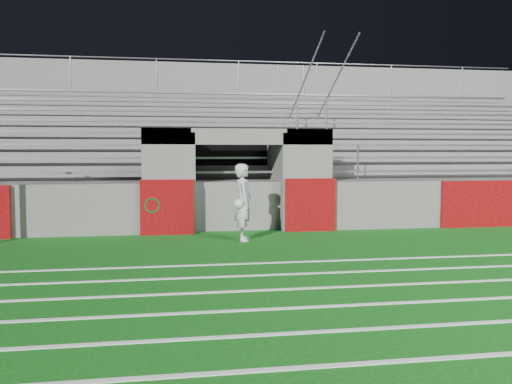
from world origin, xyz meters
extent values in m
plane|color=#0D5311|center=(0.00, 0.00, 0.00)|extent=(90.00, 90.00, 0.00)
cube|color=white|center=(0.00, -6.00, 0.01)|extent=(28.00, 0.09, 0.01)
cube|color=white|center=(0.00, -5.00, 0.01)|extent=(28.00, 0.09, 0.01)
cube|color=white|center=(0.00, -4.00, 0.01)|extent=(28.00, 0.09, 0.01)
cube|color=white|center=(0.00, -3.00, 0.01)|extent=(28.00, 0.09, 0.01)
cube|color=white|center=(0.00, -2.00, 0.01)|extent=(28.00, 0.09, 0.01)
cube|color=white|center=(0.00, -1.00, 0.01)|extent=(28.00, 0.09, 0.01)
cube|color=#5D5B58|center=(-1.80, 3.50, 1.30)|extent=(1.20, 1.00, 2.60)
cube|color=#5D5B58|center=(1.80, 3.50, 1.30)|extent=(1.20, 1.00, 2.60)
cube|color=black|center=(0.00, 5.20, 1.25)|extent=(2.60, 0.20, 2.50)
cube|color=#5D5B58|center=(-1.15, 4.10, 1.25)|extent=(0.10, 2.20, 2.50)
cube|color=#5D5B58|center=(1.15, 4.10, 1.25)|extent=(0.10, 2.20, 2.50)
cube|color=#5D5B58|center=(0.00, 3.50, 2.40)|extent=(4.80, 1.00, 0.40)
cube|color=#5D5B58|center=(0.00, 7.35, 1.15)|extent=(26.00, 8.00, 0.20)
cube|color=#5D5B58|center=(0.00, 7.35, 0.53)|extent=(26.00, 8.00, 1.05)
cube|color=#62080A|center=(-1.80, 2.94, 0.68)|extent=(1.30, 0.15, 1.35)
cube|color=#62080A|center=(1.80, 2.94, 0.68)|extent=(1.30, 0.15, 1.35)
cube|color=#62080A|center=(6.50, 2.94, 0.62)|extent=(2.20, 0.15, 1.25)
cube|color=gray|center=(0.00, 4.43, 1.47)|extent=(23.00, 0.28, 0.06)
cube|color=#5D5B58|center=(0.00, 5.28, 1.44)|extent=(24.00, 0.75, 0.38)
cube|color=gray|center=(0.00, 5.18, 1.85)|extent=(23.00, 0.28, 0.06)
cube|color=#5D5B58|center=(0.00, 6.03, 1.63)|extent=(24.00, 0.75, 0.76)
cube|color=gray|center=(0.00, 5.93, 2.23)|extent=(23.00, 0.28, 0.06)
cube|color=#5D5B58|center=(0.00, 6.78, 1.82)|extent=(24.00, 0.75, 1.14)
cube|color=gray|center=(0.00, 6.68, 2.61)|extent=(23.00, 0.28, 0.06)
cube|color=#5D5B58|center=(0.00, 7.53, 2.01)|extent=(24.00, 0.75, 1.52)
cube|color=gray|center=(0.00, 7.43, 2.99)|extent=(23.00, 0.28, 0.06)
cube|color=#5D5B58|center=(0.00, 8.28, 2.20)|extent=(24.00, 0.75, 1.90)
cube|color=gray|center=(0.00, 8.18, 3.37)|extent=(23.00, 0.28, 0.06)
cube|color=#5D5B58|center=(0.00, 9.03, 2.39)|extent=(24.00, 0.75, 2.28)
cube|color=gray|center=(0.00, 8.93, 3.75)|extent=(23.00, 0.28, 0.06)
cube|color=#5D5B58|center=(0.00, 9.78, 2.58)|extent=(24.00, 0.75, 2.66)
cube|color=gray|center=(0.00, 9.68, 4.13)|extent=(23.00, 0.28, 0.06)
cube|color=#5D5B58|center=(0.00, 10.45, 2.65)|extent=(26.00, 0.60, 5.29)
cylinder|color=#A5A8AD|center=(2.50, 4.15, 1.75)|extent=(0.05, 0.05, 1.00)
cylinder|color=#A5A8AD|center=(2.50, 7.15, 3.27)|extent=(0.05, 0.05, 1.00)
cylinder|color=#A5A8AD|center=(2.50, 10.15, 4.79)|extent=(0.05, 0.05, 1.00)
cylinder|color=#A5A8AD|center=(2.50, 7.15, 3.77)|extent=(0.05, 6.02, 3.08)
cylinder|color=#A5A8AD|center=(3.50, 4.15, 1.75)|extent=(0.05, 0.05, 1.00)
cylinder|color=#A5A8AD|center=(3.50, 7.15, 3.27)|extent=(0.05, 0.05, 1.00)
cylinder|color=#A5A8AD|center=(3.50, 10.15, 4.79)|extent=(0.05, 0.05, 1.00)
cylinder|color=#A5A8AD|center=(3.50, 7.15, 3.77)|extent=(0.05, 6.02, 3.08)
cylinder|color=#A5A8AD|center=(-5.00, 10.15, 4.84)|extent=(0.05, 0.05, 1.10)
cylinder|color=#A5A8AD|center=(-2.00, 10.15, 4.84)|extent=(0.05, 0.05, 1.10)
cylinder|color=#A5A8AD|center=(1.00, 10.15, 4.84)|extent=(0.05, 0.05, 1.10)
cylinder|color=#A5A8AD|center=(4.00, 10.15, 4.84)|extent=(0.05, 0.05, 1.10)
cylinder|color=#A5A8AD|center=(7.00, 10.15, 4.84)|extent=(0.05, 0.05, 1.10)
cylinder|color=#A5A8AD|center=(10.00, 10.15, 4.84)|extent=(0.05, 0.05, 1.10)
cylinder|color=#A5A8AD|center=(0.00, 10.15, 5.39)|extent=(24.00, 0.05, 0.05)
imported|color=silver|center=(-0.10, 1.70, 0.88)|extent=(0.47, 0.67, 1.75)
sphere|color=white|center=(-0.23, 1.54, 0.86)|extent=(0.22, 0.22, 0.22)
torus|color=#0B3A14|center=(-2.16, 2.95, 0.82)|extent=(0.52, 0.10, 0.52)
torus|color=#0D421B|center=(-2.16, 2.90, 0.73)|extent=(0.41, 0.08, 0.41)
camera|label=1|loc=(-2.04, -11.03, 2.01)|focal=40.00mm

